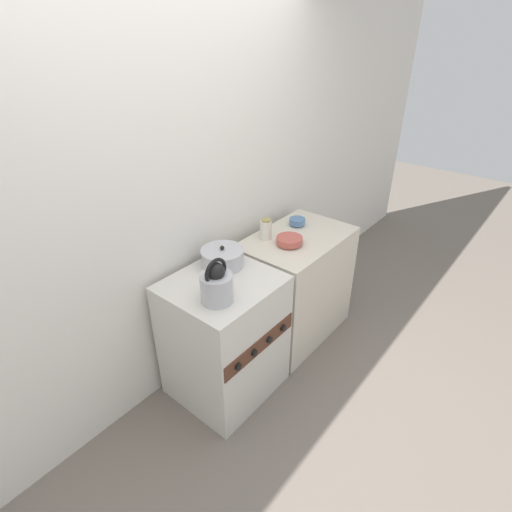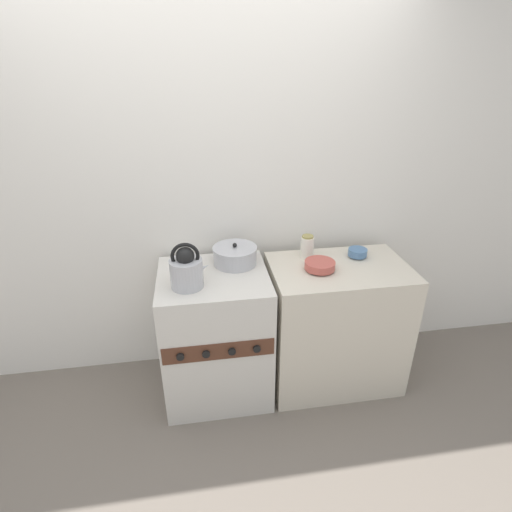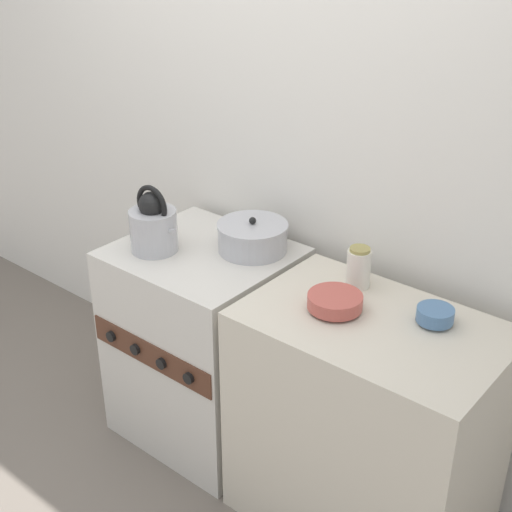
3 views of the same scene
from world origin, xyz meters
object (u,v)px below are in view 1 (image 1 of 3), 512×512
Objects in this scene: small_ceramic_bowl at (297,221)px; storage_jar at (266,229)px; kettle at (217,284)px; enamel_bowl at (289,240)px; cooking_pot at (223,257)px; stove at (225,337)px.

storage_jar reaches higher than small_ceramic_bowl.
kettle reaches higher than enamel_bowl.
cooking_pot is (0.30, 0.24, -0.05)m from kettle.
kettle is at bearing -161.38° from storage_jar.
cooking_pot reaches higher than small_ceramic_bowl.
cooking_pot is 0.47m from storage_jar.
stove is at bearing -166.30° from storage_jar.
small_ceramic_bowl is 0.33m from storage_jar.
kettle is (-0.15, -0.11, 0.54)m from stove.
storage_jar is (0.62, 0.15, 0.51)m from stove.
kettle reaches higher than small_ceramic_bowl.
enamel_bowl reaches higher than stove.
small_ceramic_bowl reaches higher than stove.
kettle is 0.80m from enamel_bowl.
storage_jar is at bearing 18.62° from kettle.
stove is 7.13× the size of small_ceramic_bowl.
enamel_bowl is at bearing -81.24° from storage_jar.
storage_jar is (0.77, 0.26, -0.03)m from kettle.
stove is 5.74× the size of storage_jar.
small_ceramic_bowl is (0.95, 0.10, 0.47)m from stove.
cooking_pot is at bearing 39.04° from kettle.
cooking_pot is 1.84× the size of storage_jar.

